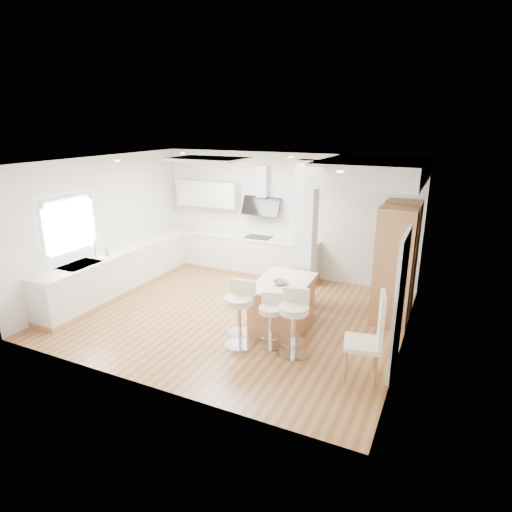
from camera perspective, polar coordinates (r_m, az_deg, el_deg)
The scene contains 18 objects.
ground at distance 8.09m, azimuth -3.05°, elevation -7.75°, with size 6.00×6.00×0.00m, color #9E6B3A.
ceiling at distance 8.09m, azimuth -3.05°, elevation -7.75°, with size 6.00×5.00×0.02m, color white.
wall_back at distance 9.80m, azimuth 3.77°, elevation 5.42°, with size 6.00×0.04×2.80m, color silver.
wall_left at distance 9.37m, azimuth -19.62°, elevation 3.86°, with size 0.04×5.00×2.80m, color silver.
wall_right at distance 6.76m, azimuth 19.77°, elevation -1.22°, with size 0.04×5.00×2.80m, color silver.
skylight at distance 8.26m, azimuth -6.31°, elevation 12.70°, with size 4.10×2.10×0.06m.
window_left at distance 8.68m, azimuth -23.73°, elevation 4.36°, with size 0.06×1.28×1.07m.
doorway_right at distance 6.34m, azimuth 18.56°, elevation -6.21°, with size 0.05×1.00×2.10m.
counter_left at distance 9.58m, azimuth -16.81°, elevation -1.46°, with size 0.63×4.50×1.35m.
counter_back at distance 10.09m, azimuth -1.72°, elevation 1.68°, with size 3.62×0.63×2.50m.
pillar at distance 8.04m, azimuth 6.64°, elevation 2.62°, with size 0.35×0.35×2.80m.
soffit at distance 7.99m, azimuth 15.29°, elevation 10.81°, with size 1.78×2.20×0.40m.
oven_column at distance 8.06m, azimuth 18.21°, elevation -0.72°, with size 0.63×1.21×2.10m.
peninsula at distance 7.53m, azimuth 3.59°, elevation -6.29°, with size 0.95×1.38×0.88m.
bar_stool_a at distance 6.78m, azimuth -2.21°, elevation -7.33°, with size 0.52×0.52×1.07m.
bar_stool_b at distance 6.80m, azimuth 1.99°, elevation -8.28°, with size 0.48×0.48×0.88m.
bar_stool_c at distance 6.55m, azimuth 5.07°, elevation -8.49°, with size 0.55×0.55×1.05m.
dining_chair at distance 6.13m, azimuth 15.18°, elevation -10.00°, with size 0.59×0.59×1.28m.
Camera 1 is at (3.51, -6.42, 3.46)m, focal length 30.00 mm.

